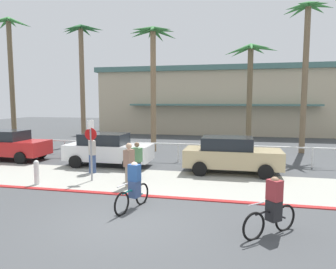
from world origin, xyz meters
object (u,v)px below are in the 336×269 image
object	(u,v)px
palm_tree_0	(10,55)
palm_tree_3	(250,69)
palm_tree_4	(306,40)
car_red_0	(8,145)
car_tan_2	(231,155)
pedestrian_0	(129,167)
palm_tree_2	(153,56)
cyclist_teal_0	(134,187)
palm_tree_1	(82,55)
pedestrian_1	(92,155)
stop_sign_bike_lane	(91,141)
cyclist_black_1	(272,207)
bollard_1	(37,172)
car_white_1	(108,149)
pedestrian_2	(137,162)

from	to	relation	value
palm_tree_0	palm_tree_3	bearing A→B (deg)	1.95
palm_tree_4	car_red_0	bearing A→B (deg)	-159.94
palm_tree_3	car_tan_2	distance (m)	8.39
palm_tree_0	palm_tree_3	xyz separation A→B (m)	(17.65, 0.60, -1.40)
car_tan_2	pedestrian_0	xyz separation A→B (m)	(-3.82, -3.25, -0.06)
palm_tree_2	cyclist_teal_0	world-z (taller)	palm_tree_2
palm_tree_1	pedestrian_1	xyz separation A→B (m)	(4.93, -8.66, -5.95)
stop_sign_bike_lane	car_red_0	size ratio (longest dim) A/B	0.58
palm_tree_4	car_tan_2	world-z (taller)	palm_tree_4
cyclist_teal_0	cyclist_black_1	world-z (taller)	same
bollard_1	cyclist_black_1	bearing A→B (deg)	-18.03
stop_sign_bike_lane	palm_tree_4	world-z (taller)	palm_tree_4
cyclist_teal_0	pedestrian_0	xyz separation A→B (m)	(-0.93, 2.22, 0.11)
palm_tree_0	pedestrian_1	size ratio (longest dim) A/B	5.36
car_white_1	cyclist_black_1	bearing A→B (deg)	-43.02
palm_tree_3	cyclist_black_1	distance (m)	14.30
palm_tree_2	car_white_1	size ratio (longest dim) A/B	1.85
palm_tree_2	pedestrian_0	size ratio (longest dim) A/B	4.67
cyclist_black_1	pedestrian_1	bearing A→B (deg)	145.03
palm_tree_4	pedestrian_0	xyz separation A→B (m)	(-8.21, -10.04, -6.31)
palm_tree_4	pedestrian_2	world-z (taller)	palm_tree_4
palm_tree_3	palm_tree_1	bearing A→B (deg)	178.42
palm_tree_4	car_tan_2	size ratio (longest dim) A/B	2.15
pedestrian_2	car_red_0	bearing A→B (deg)	162.56
palm_tree_2	car_red_0	bearing A→B (deg)	-147.53
car_red_0	pedestrian_0	distance (m)	9.47
bollard_1	palm_tree_4	bearing A→B (deg)	41.31
cyclist_teal_0	pedestrian_1	world-z (taller)	pedestrian_1
stop_sign_bike_lane	palm_tree_4	bearing A→B (deg)	43.23
car_white_1	palm_tree_2	bearing A→B (deg)	77.48
cyclist_black_1	pedestrian_1	xyz separation A→B (m)	(-7.39, 5.17, 0.14)
bollard_1	palm_tree_3	bearing A→B (deg)	51.17
palm_tree_3	pedestrian_2	xyz separation A→B (m)	(-4.93, -9.02, -4.69)
car_red_0	pedestrian_2	world-z (taller)	car_red_0
stop_sign_bike_lane	car_tan_2	world-z (taller)	stop_sign_bike_lane
palm_tree_1	pedestrian_2	distance (m)	13.34
palm_tree_2	car_tan_2	size ratio (longest dim) A/B	1.85
palm_tree_3	car_red_0	bearing A→B (deg)	-154.87
pedestrian_0	pedestrian_1	xyz separation A→B (m)	(-2.47, 1.90, 0.03)
stop_sign_bike_lane	palm_tree_0	size ratio (longest dim) A/B	0.27
car_white_1	cyclist_teal_0	xyz separation A→B (m)	(3.35, -5.80, -0.18)
palm_tree_0	pedestrian_0	world-z (taller)	palm_tree_0
palm_tree_4	pedestrian_0	distance (m)	14.43
palm_tree_3	palm_tree_2	bearing A→B (deg)	-164.85
car_red_0	car_tan_2	bearing A→B (deg)	-2.95
palm_tree_1	car_tan_2	bearing A→B (deg)	-33.05
palm_tree_4	car_red_0	world-z (taller)	palm_tree_4
palm_tree_0	pedestrian_0	size ratio (longest dim) A/B	5.53
palm_tree_2	palm_tree_4	bearing A→B (deg)	8.90
palm_tree_1	car_red_0	distance (m)	9.00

